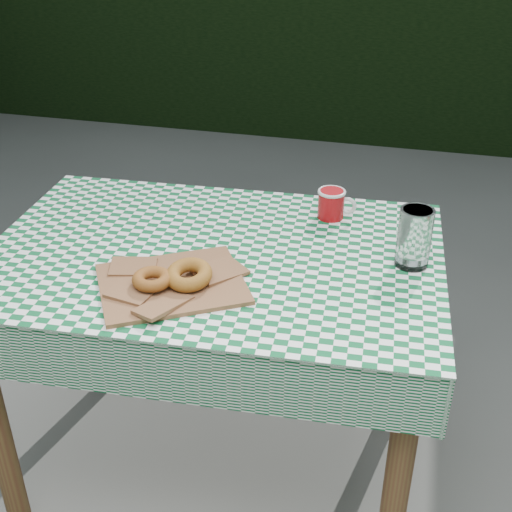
{
  "coord_description": "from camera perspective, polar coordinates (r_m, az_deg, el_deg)",
  "views": [
    {
      "loc": [
        0.48,
        -1.35,
        1.57
      ],
      "look_at": [
        0.15,
        -0.03,
        0.79
      ],
      "focal_mm": 47.36,
      "sensor_mm": 36.0,
      "label": 1
    }
  ],
  "objects": [
    {
      "name": "ground",
      "position": [
        2.13,
        -3.81,
        -17.68
      ],
      "size": [
        60.0,
        60.0,
        0.0
      ],
      "primitive_type": "plane",
      "color": "#52524D",
      "rests_on": "ground"
    },
    {
      "name": "drinking_glass",
      "position": [
        1.6,
        13.22,
        1.53
      ],
      "size": [
        0.1,
        0.1,
        0.14
      ],
      "primitive_type": "cylinder",
      "rotation": [
        0.0,
        0.0,
        0.39
      ],
      "color": "white",
      "rests_on": "tablecloth"
    },
    {
      "name": "bagel_back",
      "position": [
        1.5,
        -5.69,
        -1.58
      ],
      "size": [
        0.12,
        0.12,
        0.03
      ],
      "primitive_type": "torus",
      "rotation": [
        0.0,
        0.0,
        -0.2
      ],
      "color": "#885E1C",
      "rests_on": "paper_bag"
    },
    {
      "name": "paper_bag",
      "position": [
        1.52,
        -7.13,
        -2.25
      ],
      "size": [
        0.4,
        0.38,
        0.02
      ],
      "primitive_type": "cube",
      "rotation": [
        0.0,
        0.0,
        0.53
      ],
      "color": "brown",
      "rests_on": "tablecloth"
    },
    {
      "name": "tablecloth",
      "position": [
        1.65,
        -3.65,
        0.25
      ],
      "size": [
        1.15,
        0.81,
        0.01
      ],
      "primitive_type": "cube",
      "rotation": [
        0.0,
        0.0,
        0.06
      ],
      "color": "#0D542B",
      "rests_on": "table"
    },
    {
      "name": "bagel_front",
      "position": [
        1.5,
        -8.77,
        -1.94
      ],
      "size": [
        0.12,
        0.12,
        0.03
      ],
      "primitive_type": "torus",
      "rotation": [
        0.0,
        0.0,
        0.52
      ],
      "color": "brown",
      "rests_on": "paper_bag"
    },
    {
      "name": "table",
      "position": [
        1.87,
        -3.27,
        -9.85
      ],
      "size": [
        1.13,
        0.79,
        0.75
      ],
      "primitive_type": "cube",
      "rotation": [
        0.0,
        0.0,
        0.06
      ],
      "color": "brown",
      "rests_on": "ground"
    },
    {
      "name": "coffee_mug",
      "position": [
        1.81,
        6.36,
        4.39
      ],
      "size": [
        0.14,
        0.14,
        0.08
      ],
      "primitive_type": null,
      "rotation": [
        0.0,
        0.0,
        -0.01
      ],
      "color": "#9D0A0E",
      "rests_on": "tablecloth"
    }
  ]
}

